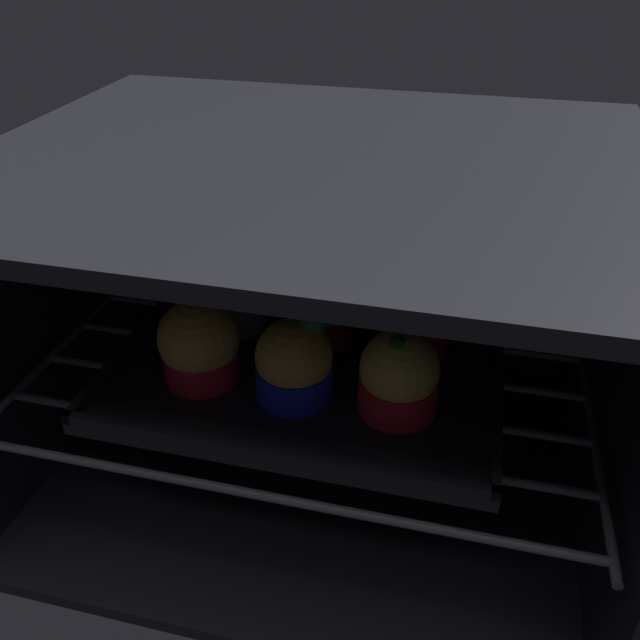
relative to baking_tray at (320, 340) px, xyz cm
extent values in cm
cube|color=black|center=(0.00, -1.99, -15.42)|extent=(59.00, 47.00, 1.50)
cube|color=black|center=(0.00, -1.99, 20.08)|extent=(59.00, 47.00, 1.50)
cube|color=black|center=(0.00, 20.76, 2.33)|extent=(59.00, 1.50, 34.00)
cube|color=black|center=(-28.75, -1.99, 2.33)|extent=(1.50, 47.00, 34.00)
cube|color=black|center=(28.75, -1.99, 2.33)|extent=(1.50, 47.00, 34.00)
cylinder|color=#51515B|center=(0.00, -20.99, -1.07)|extent=(54.00, 0.80, 0.80)
cylinder|color=#51515B|center=(0.00, -14.66, -1.07)|extent=(54.00, 0.80, 0.80)
cylinder|color=#51515B|center=(0.00, -8.33, -1.07)|extent=(54.00, 0.80, 0.80)
cylinder|color=#51515B|center=(0.00, -1.99, -1.07)|extent=(54.00, 0.80, 0.80)
cylinder|color=#51515B|center=(0.00, 4.34, -1.07)|extent=(54.00, 0.80, 0.80)
cylinder|color=#51515B|center=(0.00, 10.67, -1.07)|extent=(54.00, 0.80, 0.80)
cylinder|color=#51515B|center=(0.00, 17.01, -1.07)|extent=(54.00, 0.80, 0.80)
cylinder|color=#51515B|center=(-27.00, -1.99, -1.07)|extent=(0.80, 42.00, 0.80)
cylinder|color=#51515B|center=(27.00, -1.99, -1.07)|extent=(0.80, 42.00, 0.80)
cube|color=black|center=(0.00, 0.00, -0.07)|extent=(37.46, 37.46, 1.20)
cube|color=black|center=(0.00, -18.33, 1.03)|extent=(37.46, 0.80, 1.00)
cube|color=black|center=(0.00, 18.33, 1.03)|extent=(37.46, 0.80, 1.00)
cube|color=black|center=(-18.33, 0.00, 1.03)|extent=(0.80, 37.46, 1.00)
cube|color=black|center=(18.33, 0.00, 1.03)|extent=(0.80, 37.46, 1.00)
cylinder|color=red|center=(-9.28, -9.40, 2.17)|extent=(7.15, 7.15, 3.29)
sphere|color=gold|center=(-9.28, -9.40, 4.97)|extent=(7.68, 7.68, 7.68)
sphere|color=#19511E|center=(-8.94, -8.34, 7.70)|extent=(1.89, 1.89, 1.89)
cylinder|color=#1928B7|center=(0.32, -9.84, 2.17)|extent=(7.15, 7.15, 3.29)
sphere|color=gold|center=(0.32, -9.84, 4.83)|extent=(7.03, 7.03, 7.03)
sphere|color=#28702D|center=(1.42, -8.85, 7.79)|extent=(2.51, 2.51, 2.51)
cylinder|color=red|center=(9.46, -9.55, 2.17)|extent=(7.15, 7.15, 3.29)
sphere|color=gold|center=(9.46, -9.55, 4.96)|extent=(7.06, 7.06, 7.06)
sphere|color=#19511E|center=(9.17, -10.31, 7.92)|extent=(1.61, 1.61, 1.61)
cylinder|color=silver|center=(-9.54, 0.31, 2.17)|extent=(7.15, 7.15, 3.29)
sphere|color=#E0CC7A|center=(-9.54, 0.31, 5.21)|extent=(7.63, 7.63, 7.63)
sphere|color=#19511E|center=(-9.64, -0.47, 7.82)|extent=(2.18, 2.18, 2.18)
cylinder|color=red|center=(0.00, 0.03, 2.17)|extent=(7.15, 7.15, 3.29)
sphere|color=gold|center=(0.00, 0.03, 5.17)|extent=(7.57, 7.57, 7.57)
sphere|color=#19511E|center=(1.46, 0.65, 8.08)|extent=(2.10, 2.10, 2.10)
cylinder|color=red|center=(9.72, 0.36, 2.17)|extent=(7.15, 7.15, 3.29)
sphere|color=gold|center=(9.72, 0.36, 4.76)|extent=(7.40, 7.40, 7.40)
cylinder|color=#1928B7|center=(-9.66, 9.27, 2.17)|extent=(7.15, 7.15, 3.29)
sphere|color=gold|center=(-9.66, 9.27, 4.38)|extent=(7.47, 7.47, 7.47)
sphere|color=#1E6023|center=(-10.48, 9.23, 7.06)|extent=(2.50, 2.50, 2.50)
cylinder|color=#1928B7|center=(-0.27, 9.58, 2.17)|extent=(7.15, 7.15, 3.29)
sphere|color=#DBBC60|center=(-0.27, 9.58, 4.37)|extent=(6.97, 6.97, 6.97)
cylinder|color=#0C8C84|center=(9.64, 9.25, 2.17)|extent=(7.15, 7.15, 3.29)
sphere|color=gold|center=(9.64, 9.25, 4.41)|extent=(7.47, 7.47, 7.47)
sphere|color=#19511E|center=(8.33, 9.72, 7.11)|extent=(2.41, 2.41, 2.41)
camera|label=1|loc=(13.46, -55.19, 39.29)|focal=36.66mm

